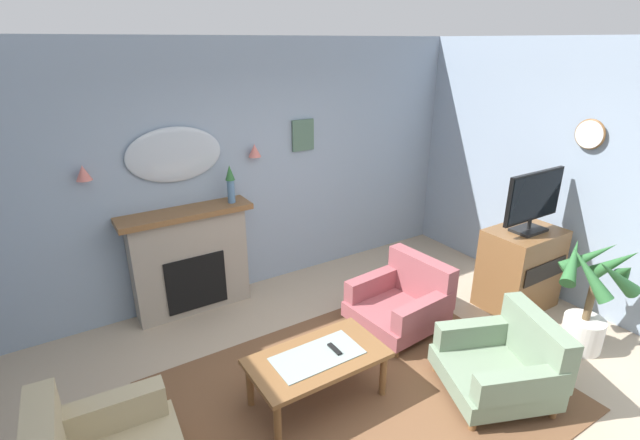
{
  "coord_description": "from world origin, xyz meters",
  "views": [
    {
      "loc": [
        -1.92,
        -2.19,
        2.78
      ],
      "look_at": [
        0.26,
        1.26,
        1.19
      ],
      "focal_mm": 25.85,
      "sensor_mm": 36.0,
      "label": 1
    }
  ],
  "objects_px": {
    "tv_flatscreen": "(534,200)",
    "potted_plant_corner_palm": "(593,296)",
    "wall_sconce_right": "(255,150)",
    "armchair_beside_couch": "(505,362)",
    "mantel_vase_left": "(230,182)",
    "wall_clock": "(590,134)",
    "fireplace": "(191,262)",
    "armchair_by_coffee_table": "(403,299)",
    "tv_remote": "(335,349)",
    "wall_mirror": "(175,155)",
    "tv_cabinet": "(520,268)",
    "wall_sconce_left": "(83,173)",
    "coffee_table": "(317,362)",
    "framed_picture": "(303,135)"
  },
  "relations": [
    {
      "from": "mantel_vase_left",
      "to": "armchair_by_coffee_table",
      "type": "xyz_separation_m",
      "value": [
        1.22,
        -1.44,
        -1.08
      ]
    },
    {
      "from": "wall_clock",
      "to": "framed_picture",
      "type": "distance_m",
      "value": 3.01
    },
    {
      "from": "armchair_by_coffee_table",
      "to": "tv_cabinet",
      "type": "xyz_separation_m",
      "value": [
        1.35,
        -0.38,
        0.15
      ]
    },
    {
      "from": "mantel_vase_left",
      "to": "wall_mirror",
      "type": "height_order",
      "value": "wall_mirror"
    },
    {
      "from": "tv_flatscreen",
      "to": "wall_sconce_left",
      "type": "bearing_deg",
      "value": 153.4
    },
    {
      "from": "fireplace",
      "to": "armchair_by_coffee_table",
      "type": "relative_size",
      "value": 1.55
    },
    {
      "from": "wall_mirror",
      "to": "wall_clock",
      "type": "relative_size",
      "value": 3.1
    },
    {
      "from": "wall_mirror",
      "to": "potted_plant_corner_palm",
      "type": "relative_size",
      "value": 0.86
    },
    {
      "from": "framed_picture",
      "to": "armchair_beside_couch",
      "type": "xyz_separation_m",
      "value": [
        0.26,
        -2.82,
        -1.44
      ]
    },
    {
      "from": "armchair_beside_couch",
      "to": "potted_plant_corner_palm",
      "type": "height_order",
      "value": "potted_plant_corner_palm"
    },
    {
      "from": "wall_clock",
      "to": "tv_remote",
      "type": "xyz_separation_m",
      "value": [
        -3.02,
        0.09,
        -1.45
      ]
    },
    {
      "from": "wall_sconce_left",
      "to": "wall_clock",
      "type": "height_order",
      "value": "wall_clock"
    },
    {
      "from": "tv_flatscreen",
      "to": "potted_plant_corner_palm",
      "type": "height_order",
      "value": "tv_flatscreen"
    },
    {
      "from": "tv_remote",
      "to": "wall_sconce_left",
      "type": "bearing_deg",
      "value": 124.66
    },
    {
      "from": "tv_remote",
      "to": "armchair_by_coffee_table",
      "type": "relative_size",
      "value": 0.18
    },
    {
      "from": "mantel_vase_left",
      "to": "armchair_by_coffee_table",
      "type": "height_order",
      "value": "mantel_vase_left"
    },
    {
      "from": "mantel_vase_left",
      "to": "armchair_by_coffee_table",
      "type": "relative_size",
      "value": 0.47
    },
    {
      "from": "armchair_by_coffee_table",
      "to": "armchair_beside_couch",
      "type": "relative_size",
      "value": 0.83
    },
    {
      "from": "mantel_vase_left",
      "to": "potted_plant_corner_palm",
      "type": "height_order",
      "value": "mantel_vase_left"
    },
    {
      "from": "wall_sconce_right",
      "to": "armchair_beside_couch",
      "type": "distance_m",
      "value": 3.21
    },
    {
      "from": "framed_picture",
      "to": "tv_flatscreen",
      "type": "relative_size",
      "value": 0.43
    },
    {
      "from": "wall_mirror",
      "to": "tv_remote",
      "type": "height_order",
      "value": "wall_mirror"
    },
    {
      "from": "fireplace",
      "to": "wall_mirror",
      "type": "distance_m",
      "value": 1.15
    },
    {
      "from": "tv_remote",
      "to": "potted_plant_corner_palm",
      "type": "height_order",
      "value": "potted_plant_corner_palm"
    },
    {
      "from": "tv_remote",
      "to": "wall_sconce_right",
      "type": "bearing_deg",
      "value": 81.6
    },
    {
      "from": "wall_mirror",
      "to": "wall_sconce_right",
      "type": "xyz_separation_m",
      "value": [
        0.85,
        -0.05,
        -0.05
      ]
    },
    {
      "from": "fireplace",
      "to": "framed_picture",
      "type": "height_order",
      "value": "framed_picture"
    },
    {
      "from": "fireplace",
      "to": "tv_remote",
      "type": "xyz_separation_m",
      "value": [
        0.55,
        -1.93,
        -0.12
      ]
    },
    {
      "from": "fireplace",
      "to": "mantel_vase_left",
      "type": "height_order",
      "value": "mantel_vase_left"
    },
    {
      "from": "armchair_by_coffee_table",
      "to": "tv_flatscreen",
      "type": "relative_size",
      "value": 1.05
    },
    {
      "from": "mantel_vase_left",
      "to": "framed_picture",
      "type": "bearing_deg",
      "value": 10.2
    },
    {
      "from": "fireplace",
      "to": "wall_clock",
      "type": "bearing_deg",
      "value": -29.55
    },
    {
      "from": "mantel_vase_left",
      "to": "wall_clock",
      "type": "xyz_separation_m",
      "value": [
        3.07,
        -2.0,
        0.51
      ]
    },
    {
      "from": "armchair_by_coffee_table",
      "to": "tv_remote",
      "type": "bearing_deg",
      "value": -158.38
    },
    {
      "from": "wall_clock",
      "to": "potted_plant_corner_palm",
      "type": "xyz_separation_m",
      "value": [
        -0.65,
        -0.67,
        -1.33
      ]
    },
    {
      "from": "wall_mirror",
      "to": "tv_flatscreen",
      "type": "bearing_deg",
      "value": -33.26
    },
    {
      "from": "tv_flatscreen",
      "to": "framed_picture",
      "type": "bearing_deg",
      "value": 127.76
    },
    {
      "from": "wall_sconce_right",
      "to": "armchair_by_coffee_table",
      "type": "height_order",
      "value": "wall_sconce_right"
    },
    {
      "from": "wall_sconce_right",
      "to": "wall_mirror",
      "type": "bearing_deg",
      "value": 176.63
    },
    {
      "from": "wall_clock",
      "to": "armchair_by_coffee_table",
      "type": "xyz_separation_m",
      "value": [
        -1.86,
        0.55,
        -1.59
      ]
    },
    {
      "from": "tv_cabinet",
      "to": "fireplace",
      "type": "bearing_deg",
      "value": 148.92
    },
    {
      "from": "coffee_table",
      "to": "mantel_vase_left",
      "type": "bearing_deg",
      "value": 86.88
    },
    {
      "from": "mantel_vase_left",
      "to": "armchair_beside_couch",
      "type": "distance_m",
      "value": 3.12
    },
    {
      "from": "armchair_beside_couch",
      "to": "potted_plant_corner_palm",
      "type": "distance_m",
      "value": 1.19
    },
    {
      "from": "coffee_table",
      "to": "potted_plant_corner_palm",
      "type": "distance_m",
      "value": 2.65
    },
    {
      "from": "armchair_by_coffee_table",
      "to": "potted_plant_corner_palm",
      "type": "bearing_deg",
      "value": -45.57
    },
    {
      "from": "wall_mirror",
      "to": "tv_cabinet",
      "type": "height_order",
      "value": "wall_mirror"
    },
    {
      "from": "coffee_table",
      "to": "tv_cabinet",
      "type": "bearing_deg",
      "value": 1.54
    },
    {
      "from": "mantel_vase_left",
      "to": "framed_picture",
      "type": "distance_m",
      "value": 1.08
    },
    {
      "from": "wall_clock",
      "to": "coffee_table",
      "type": "height_order",
      "value": "wall_clock"
    }
  ]
}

